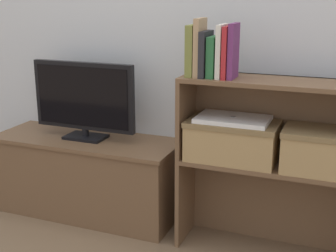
# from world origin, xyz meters

# --- Properties ---
(ground_plane) EXTENTS (16.00, 16.00, 0.00)m
(ground_plane) POSITION_xyz_m (0.00, 0.00, 0.00)
(ground_plane) COLOR brown
(tv_stand) EXTENTS (1.03, 0.39, 0.44)m
(tv_stand) POSITION_xyz_m (-0.50, 0.18, 0.22)
(tv_stand) COLOR brown
(tv_stand) RESTS_ON ground_plane
(tv) EXTENTS (0.59, 0.14, 0.42)m
(tv) POSITION_xyz_m (-0.50, 0.18, 0.66)
(tv) COLOR black
(tv) RESTS_ON tv_stand
(bookshelf_lower_tier) EXTENTS (0.92, 0.27, 0.45)m
(bookshelf_lower_tier) POSITION_xyz_m (0.55, 0.19, 0.28)
(bookshelf_lower_tier) COLOR brown
(bookshelf_lower_tier) RESTS_ON ground_plane
(bookshelf_upper_tier) EXTENTS (0.92, 0.27, 0.39)m
(bookshelf_upper_tier) POSITION_xyz_m (0.55, 0.19, 0.70)
(bookshelf_upper_tier) COLOR brown
(bookshelf_upper_tier) RESTS_ON bookshelf_lower_tier
(book_olive) EXTENTS (0.03, 0.13, 0.23)m
(book_olive) POSITION_xyz_m (0.13, 0.10, 0.96)
(book_olive) COLOR olive
(book_olive) RESTS_ON bookshelf_upper_tier
(book_tan) EXTENTS (0.02, 0.13, 0.26)m
(book_tan) POSITION_xyz_m (0.17, 0.10, 0.97)
(book_tan) COLOR tan
(book_tan) RESTS_ON bookshelf_upper_tier
(book_charcoal) EXTENTS (0.03, 0.15, 0.20)m
(book_charcoal) POSITION_xyz_m (0.20, 0.10, 0.94)
(book_charcoal) COLOR #232328
(book_charcoal) RESTS_ON bookshelf_upper_tier
(book_forest) EXTENTS (0.03, 0.12, 0.18)m
(book_forest) POSITION_xyz_m (0.23, 0.10, 0.93)
(book_forest) COLOR #286638
(book_forest) RESTS_ON bookshelf_upper_tier
(book_ivory) EXTENTS (0.02, 0.13, 0.23)m
(book_ivory) POSITION_xyz_m (0.27, 0.10, 0.96)
(book_ivory) COLOR silver
(book_ivory) RESTS_ON bookshelf_upper_tier
(book_crimson) EXTENTS (0.02, 0.14, 0.23)m
(book_crimson) POSITION_xyz_m (0.30, 0.10, 0.95)
(book_crimson) COLOR #B22328
(book_crimson) RESTS_ON bookshelf_upper_tier
(book_plum) EXTENTS (0.02, 0.12, 0.24)m
(book_plum) POSITION_xyz_m (0.32, 0.10, 0.96)
(book_plum) COLOR #6B2D66
(book_plum) RESTS_ON bookshelf_upper_tier
(storage_basket_left) EXTENTS (0.42, 0.24, 0.19)m
(storage_basket_left) POSITION_xyz_m (0.33, 0.12, 0.55)
(storage_basket_left) COLOR tan
(storage_basket_left) RESTS_ON bookshelf_lower_tier
(storage_basket_right) EXTENTS (0.42, 0.24, 0.19)m
(storage_basket_right) POSITION_xyz_m (0.77, 0.12, 0.55)
(storage_basket_right) COLOR tan
(storage_basket_right) RESTS_ON bookshelf_lower_tier
(laptop) EXTENTS (0.33, 0.21, 0.02)m
(laptop) POSITION_xyz_m (0.33, 0.12, 0.65)
(laptop) COLOR white
(laptop) RESTS_ON storage_basket_left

